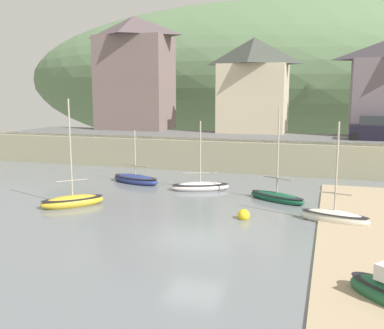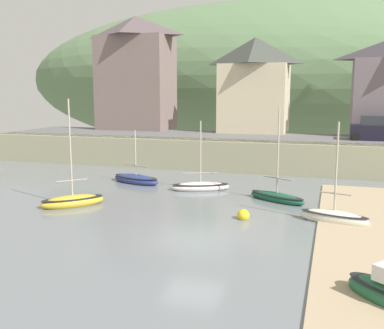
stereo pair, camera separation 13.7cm
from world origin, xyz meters
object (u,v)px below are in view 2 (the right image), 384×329
at_px(rowboat_small_beached, 334,217).
at_px(parked_car_near_slipway, 377,130).
at_px(dinghy_open_wooden, 73,201).
at_px(sailboat_far_left, 200,186).
at_px(sailboat_tall_mast, 277,197).
at_px(waterfront_building_centre, 255,84).
at_px(fishing_boat_green, 136,179).
at_px(mooring_buoy, 243,215).
at_px(waterfront_building_left, 136,73).

distance_m(rowboat_small_beached, parked_car_near_slipway, 16.97).
bearing_deg(parked_car_near_slipway, dinghy_open_wooden, -134.13).
xyz_separation_m(sailboat_far_left, sailboat_tall_mast, (5.02, -1.50, 0.01)).
bearing_deg(sailboat_far_left, rowboat_small_beached, -55.37).
bearing_deg(waterfront_building_centre, rowboat_small_beached, -70.21).
bearing_deg(fishing_boat_green, dinghy_open_wooden, -77.30).
xyz_separation_m(sailboat_far_left, rowboat_small_beached, (8.17, -5.13, 0.05)).
height_order(waterfront_building_centre, sailboat_tall_mast, waterfront_building_centre).
relative_size(waterfront_building_centre, mooring_buoy, 14.29).
bearing_deg(parked_car_near_slipway, sailboat_far_left, -134.77).
height_order(waterfront_building_left, dinghy_open_wooden, waterfront_building_left).
height_order(waterfront_building_centre, mooring_buoy, waterfront_building_centre).
height_order(fishing_boat_green, rowboat_small_beached, rowboat_small_beached).
distance_m(sailboat_tall_mast, fishing_boat_green, 10.19).
xyz_separation_m(waterfront_building_centre, fishing_boat_green, (-5.54, -14.95, -6.65)).
xyz_separation_m(rowboat_small_beached, mooring_buoy, (-4.27, -0.62, -0.10)).
distance_m(sailboat_tall_mast, parked_car_near_slipway, 14.54).
xyz_separation_m(waterfront_building_centre, mooring_buoy, (3.26, -21.55, -6.71)).
distance_m(waterfront_building_left, mooring_buoy, 27.67).
bearing_deg(dinghy_open_wooden, mooring_buoy, -44.19).
bearing_deg(parked_car_near_slipway, fishing_boat_green, -147.00).
bearing_deg(parked_car_near_slipway, mooring_buoy, -113.22).
bearing_deg(sailboat_tall_mast, waterfront_building_centre, 133.16).
bearing_deg(sailboat_tall_mast, sailboat_far_left, -167.68).
relative_size(rowboat_small_beached, mooring_buoy, 8.18).
height_order(sailboat_far_left, dinghy_open_wooden, dinghy_open_wooden).
distance_m(waterfront_building_centre, rowboat_small_beached, 23.21).
distance_m(waterfront_building_left, sailboat_tall_mast, 25.21).
relative_size(sailboat_far_left, mooring_buoy, 7.40).
relative_size(sailboat_tall_mast, parked_car_near_slipway, 1.34).
bearing_deg(mooring_buoy, fishing_boat_green, 143.12).
xyz_separation_m(waterfront_building_left, sailboat_tall_mast, (16.55, -17.31, -7.88)).
height_order(waterfront_building_left, mooring_buoy, waterfront_building_left).
distance_m(fishing_boat_green, rowboat_small_beached, 14.37).
xyz_separation_m(waterfront_building_left, rowboat_small_beached, (19.70, -20.93, -7.84)).
bearing_deg(parked_car_near_slipway, rowboat_small_beached, -100.50).
distance_m(dinghy_open_wooden, mooring_buoy, 9.49).
height_order(waterfront_building_centre, parked_car_near_slipway, waterfront_building_centre).
distance_m(fishing_boat_green, mooring_buoy, 11.00).
bearing_deg(waterfront_building_centre, dinghy_open_wooden, -105.93).
distance_m(sailboat_far_left, parked_car_near_slipway, 16.22).
xyz_separation_m(waterfront_building_left, dinghy_open_wooden, (5.95, -21.80, -7.85)).
height_order(waterfront_building_left, sailboat_tall_mast, waterfront_building_left).
distance_m(dinghy_open_wooden, fishing_boat_green, 6.88).
height_order(sailboat_far_left, sailboat_tall_mast, sailboat_tall_mast).
distance_m(dinghy_open_wooden, parked_car_near_slipway, 24.30).
bearing_deg(mooring_buoy, rowboat_small_beached, 8.25).
bearing_deg(mooring_buoy, parked_car_near_slipway, 66.72).
xyz_separation_m(parked_car_near_slipway, mooring_buoy, (-7.34, -17.05, -3.02)).
bearing_deg(rowboat_small_beached, sailboat_far_left, 163.50).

